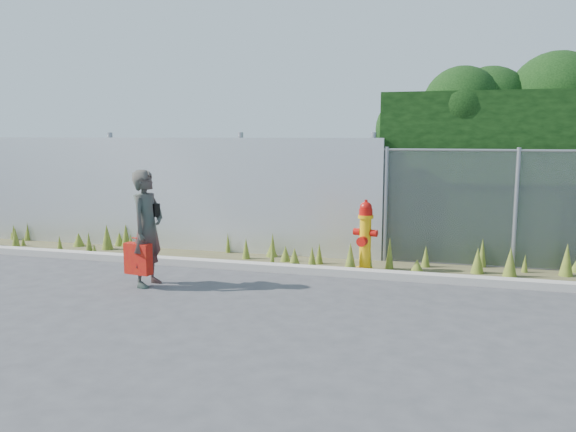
% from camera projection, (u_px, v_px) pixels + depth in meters
% --- Properties ---
extents(ground, '(80.00, 80.00, 0.00)m').
position_uv_depth(ground, '(282.00, 306.00, 7.47)').
color(ground, '#3E3E40').
rests_on(ground, ground).
extents(curb, '(16.00, 0.22, 0.12)m').
position_uv_depth(curb, '(312.00, 270.00, 9.18)').
color(curb, '#ACA49C').
rests_on(curb, ground).
extents(weed_strip, '(16.00, 1.29, 0.55)m').
position_uv_depth(weed_strip, '(290.00, 255.00, 9.96)').
color(weed_strip, '#4E482C').
rests_on(weed_strip, ground).
extents(corrugated_fence, '(8.50, 0.21, 2.30)m').
position_uv_depth(corrugated_fence, '(165.00, 194.00, 11.03)').
color(corrugated_fence, silver).
rests_on(corrugated_fence, ground).
extents(fire_hydrant, '(0.40, 0.36, 1.20)m').
position_uv_depth(fire_hydrant, '(365.00, 237.00, 9.26)').
color(fire_hydrant, '#E4A80C').
rests_on(fire_hydrant, ground).
extents(woman, '(0.47, 0.67, 1.75)m').
position_uv_depth(woman, '(147.00, 228.00, 8.36)').
color(woman, '#0E5A4A').
rests_on(woman, ground).
extents(red_tote_bag, '(0.42, 0.15, 0.55)m').
position_uv_depth(red_tote_bag, '(138.00, 259.00, 8.29)').
color(red_tote_bag, '#A7090D').
extents(black_shoulder_bag, '(0.26, 0.11, 0.20)m').
position_uv_depth(black_shoulder_bag, '(151.00, 210.00, 8.43)').
color(black_shoulder_bag, black).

